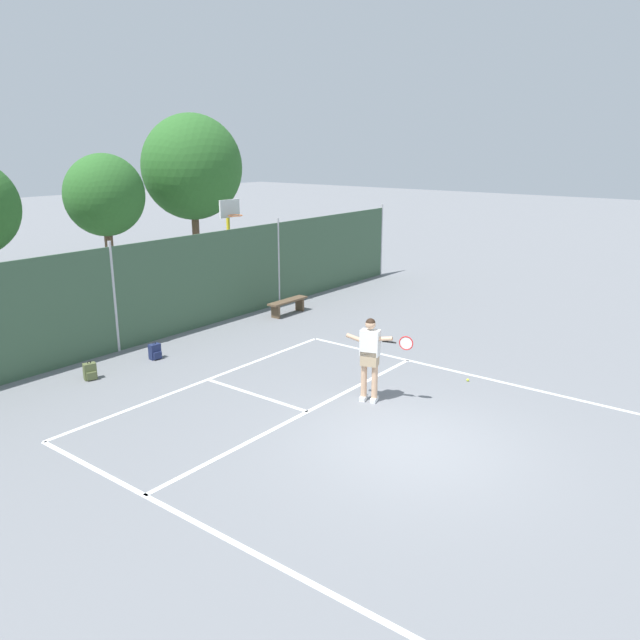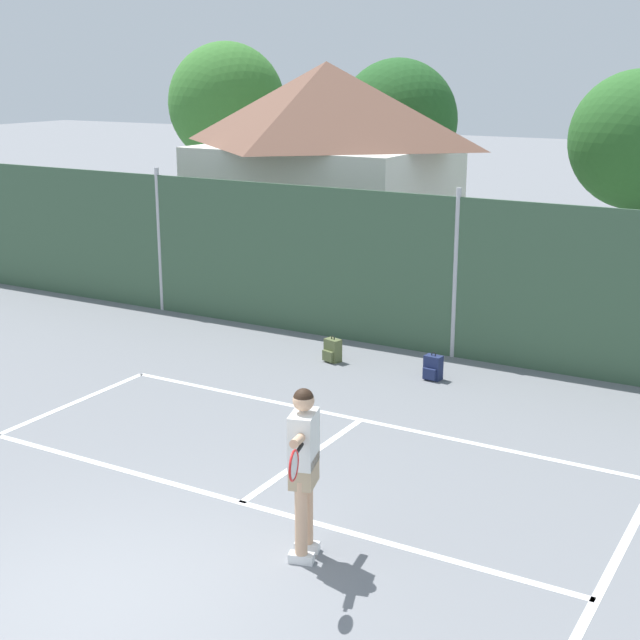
{
  "view_description": "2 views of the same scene",
  "coord_description": "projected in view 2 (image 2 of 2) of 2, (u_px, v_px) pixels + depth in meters",
  "views": [
    {
      "loc": [
        -9.39,
        -5.15,
        5.36
      ],
      "look_at": [
        1.72,
        3.48,
        1.43
      ],
      "focal_mm": 35.42,
      "sensor_mm": 36.0,
      "label": 1
    },
    {
      "loc": [
        5.7,
        -5.59,
        4.93
      ],
      "look_at": [
        -0.97,
        6.01,
        1.25
      ],
      "focal_mm": 51.82,
      "sensor_mm": 36.0,
      "label": 2
    }
  ],
  "objects": [
    {
      "name": "ground_plane",
      "position": [
        93.0,
        606.0,
        8.72
      ],
      "size": [
        120.0,
        120.0,
        0.0
      ],
      "primitive_type": "plane",
      "color": "slate"
    },
    {
      "name": "court_markings",
      "position": [
        138.0,
        575.0,
        9.26
      ],
      "size": [
        8.3,
        11.1,
        0.01
      ],
      "color": "white",
      "rests_on": "ground"
    },
    {
      "name": "chainlink_fence",
      "position": [
        455.0,
        278.0,
        15.87
      ],
      "size": [
        26.09,
        0.09,
        2.96
      ],
      "color": "#38563D",
      "rests_on": "ground"
    },
    {
      "name": "clubhouse_building",
      "position": [
        326.0,
        168.0,
        21.79
      ],
      "size": [
        5.74,
        4.89,
        5.04
      ],
      "color": "silver",
      "rests_on": "ground"
    },
    {
      "name": "tennis_player",
      "position": [
        304.0,
        459.0,
        9.3
      ],
      "size": [
        0.55,
        1.37,
        1.85
      ],
      "color": "silver",
      "rests_on": "ground"
    },
    {
      "name": "backpack_olive",
      "position": [
        332.0,
        351.0,
        15.91
      ],
      "size": [
        0.32,
        0.3,
        0.46
      ],
      "color": "#566038",
      "rests_on": "ground"
    },
    {
      "name": "backpack_navy",
      "position": [
        433.0,
        368.0,
        15.0
      ],
      "size": [
        0.3,
        0.26,
        0.46
      ],
      "color": "navy",
      "rests_on": "ground"
    }
  ]
}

